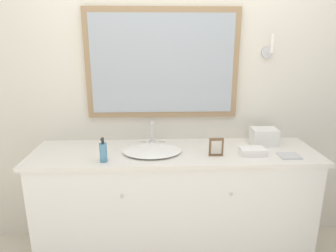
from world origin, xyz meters
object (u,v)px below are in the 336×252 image
soap_bottle (103,152)px  picture_frame (216,147)px  sink_basin (152,150)px  appliance_box (264,137)px

soap_bottle → picture_frame: soap_bottle is taller
sink_basin → picture_frame: size_ratio=3.21×
sink_basin → picture_frame: (0.47, -0.09, 0.05)m
soap_bottle → appliance_box: size_ratio=0.89×
soap_bottle → appliance_box: 1.28m
appliance_box → sink_basin: bearing=-171.1°
sink_basin → soap_bottle: (-0.33, -0.17, 0.05)m
sink_basin → soap_bottle: sink_basin is taller
soap_bottle → picture_frame: bearing=5.6°
soap_bottle → appliance_box: (1.24, 0.31, -0.01)m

